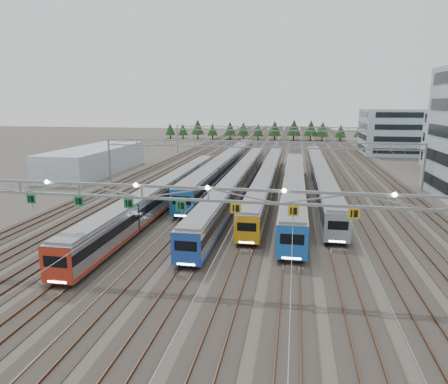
% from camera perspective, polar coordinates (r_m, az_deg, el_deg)
% --- Properties ---
extents(ground, '(400.00, 400.00, 0.00)m').
position_cam_1_polar(ground, '(34.27, -2.16, -12.33)').
color(ground, '#47423A').
rests_on(ground, ground).
extents(track_bed, '(54.00, 260.00, 5.42)m').
position_cam_1_polar(track_bed, '(131.16, 7.17, 6.82)').
color(track_bed, '#2D2823').
rests_on(track_bed, ground).
extents(train_a, '(2.74, 54.65, 3.56)m').
position_cam_1_polar(train_a, '(57.70, -8.27, 0.04)').
color(train_a, black).
rests_on(train_a, ground).
extents(train_b, '(3.15, 67.17, 4.12)m').
position_cam_1_polar(train_b, '(81.30, 0.47, 4.01)').
color(train_b, black).
rests_on(train_b, ground).
extents(train_c, '(2.72, 65.91, 3.53)m').
position_cam_1_polar(train_c, '(66.02, 2.13, 1.73)').
color(train_c, black).
rests_on(train_c, ground).
extents(train_d, '(2.64, 60.36, 3.43)m').
position_cam_1_polar(train_d, '(69.22, 6.26, 2.13)').
color(train_d, black).
rests_on(train_d, ground).
extents(train_e, '(2.91, 51.20, 3.80)m').
position_cam_1_polar(train_e, '(61.02, 9.94, 0.78)').
color(train_e, black).
rests_on(train_e, ground).
extents(train_f, '(2.75, 64.11, 3.57)m').
position_cam_1_polar(train_f, '(72.87, 13.54, 2.44)').
color(train_f, black).
rests_on(train_f, ground).
extents(gantry_near, '(56.36, 0.61, 8.08)m').
position_cam_1_polar(gantry_near, '(31.83, -2.39, -0.77)').
color(gantry_near, gray).
rests_on(gantry_near, ground).
extents(gantry_mid, '(56.36, 0.36, 8.00)m').
position_cam_1_polar(gantry_mid, '(71.13, 4.66, 6.05)').
color(gantry_mid, gray).
rests_on(gantry_mid, ground).
extents(gantry_far, '(56.36, 0.36, 8.00)m').
position_cam_1_polar(gantry_far, '(115.83, 6.83, 8.51)').
color(gantry_far, gray).
rests_on(gantry_far, ground).
extents(depot_bldg_north, '(22.00, 18.00, 12.81)m').
position_cam_1_polar(depot_bldg_north, '(126.95, 24.12, 7.88)').
color(depot_bldg_north, '#A0B1BF').
rests_on(depot_bldg_north, ground).
extents(west_shed, '(10.00, 30.00, 5.26)m').
position_cam_1_polar(west_shed, '(89.03, -17.98, 4.35)').
color(west_shed, '#A0B1BF').
rests_on(west_shed, ground).
extents(treeline, '(81.20, 5.60, 7.02)m').
position_cam_1_polar(treeline, '(162.02, 5.22, 8.92)').
color(treeline, '#332114').
rests_on(treeline, ground).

